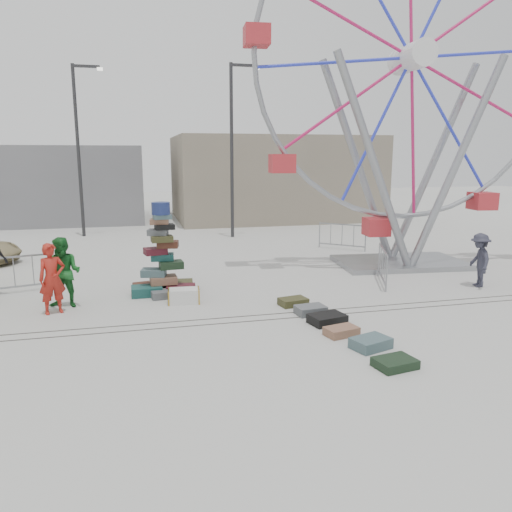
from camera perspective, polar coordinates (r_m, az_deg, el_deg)
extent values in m
plane|color=#9E9E99|center=(11.22, -4.75, -8.80)|extent=(90.00, 90.00, 0.00)
cube|color=#47443F|center=(11.77, -5.23, -7.79)|extent=(40.00, 0.04, 0.01)
cube|color=#47443F|center=(12.15, -5.52, -7.19)|extent=(40.00, 0.04, 0.01)
cube|color=gray|center=(31.63, 1.94, 8.93)|extent=(12.00, 8.00, 5.00)
cube|color=gray|center=(32.74, -21.79, 7.69)|extent=(10.00, 8.00, 4.40)
cylinder|color=#2D2D30|center=(23.85, -2.79, 11.72)|extent=(0.16, 0.16, 8.00)
cube|color=#2D2D30|center=(24.31, -1.40, 20.96)|extent=(1.20, 0.15, 0.12)
cube|color=silver|center=(24.43, 0.07, 20.68)|extent=(0.25, 0.25, 0.12)
cylinder|color=#2D2D30|center=(25.51, -19.64, 11.07)|extent=(0.16, 0.16, 8.00)
cube|color=#2D2D30|center=(25.78, -18.84, 19.84)|extent=(1.20, 0.15, 0.12)
cube|color=silver|center=(25.73, -17.41, 19.72)|extent=(0.25, 0.25, 0.12)
cube|color=#1A504C|center=(14.36, -12.37, -3.91)|extent=(0.86, 0.60, 0.27)
cube|color=#50151F|center=(14.39, -8.57, -3.79)|extent=(0.87, 0.68, 0.25)
cube|color=#4B2418|center=(14.88, -12.37, -3.46)|extent=(0.82, 0.63, 0.23)
cube|color=#404020|center=(14.90, -8.71, -3.26)|extent=(0.81, 0.60, 0.25)
cube|color=slate|center=(14.07, -10.42, -4.29)|extent=(0.77, 0.57, 0.21)
cube|color=black|center=(15.09, -10.56, -3.18)|extent=(0.76, 0.57, 0.23)
cube|color=#93634B|center=(14.45, -10.53, -2.70)|extent=(0.77, 0.55, 0.23)
cube|color=#4B666B|center=(14.43, -11.61, -1.86)|extent=(0.76, 0.60, 0.21)
cube|color=#1A301C|center=(14.34, -9.66, -1.00)|extent=(0.69, 0.50, 0.21)
cube|color=#1A504C|center=(14.47, -10.64, -0.11)|extent=(0.67, 0.47, 0.19)
cube|color=#50151F|center=(14.38, -11.42, 0.56)|extent=(0.69, 0.54, 0.19)
cube|color=#4B2418|center=(14.30, -10.05, 1.33)|extent=(0.65, 0.50, 0.19)
cube|color=#404020|center=(14.16, -10.70, 1.94)|extent=(0.62, 0.44, 0.17)
cube|color=slate|center=(14.27, -11.16, 2.68)|extent=(0.62, 0.50, 0.17)
cube|color=black|center=(14.17, -10.41, 3.30)|extent=(0.56, 0.42, 0.15)
cube|color=#93634B|center=(14.20, -10.99, 3.90)|extent=(0.54, 0.40, 0.15)
cube|color=#4B666B|center=(14.10, -10.66, 4.42)|extent=(0.53, 0.38, 0.13)
cylinder|color=navy|center=(14.10, -10.83, 5.37)|extent=(0.51, 0.51, 0.34)
cube|color=gray|center=(18.66, 16.09, -0.72)|extent=(4.64, 3.05, 0.18)
cylinder|color=gray|center=(16.99, 13.46, 9.97)|extent=(3.08, 0.55, 7.16)
cylinder|color=gray|center=(18.23, 21.84, 9.55)|extent=(3.08, 0.55, 7.16)
cylinder|color=gray|center=(18.47, 11.61, 10.14)|extent=(3.08, 0.55, 7.16)
cylinder|color=gray|center=(19.62, 19.49, 9.79)|extent=(3.08, 0.55, 7.16)
cylinder|color=white|center=(18.55, 17.36, 20.83)|extent=(1.06, 2.02, 0.88)
torus|color=gray|center=(18.55, 17.36, 20.83)|extent=(10.73, 1.19, 10.77)
cube|color=red|center=(18.45, 16.30, 3.03)|extent=(0.87, 0.87, 0.62)
cube|color=silver|center=(13.47, -8.25, -4.54)|extent=(0.87, 0.55, 0.39)
cube|color=#404020|center=(13.19, 4.27, -5.23)|extent=(0.79, 0.61, 0.19)
cube|color=slate|center=(12.51, 6.26, -6.15)|extent=(0.78, 0.59, 0.21)
cube|color=black|center=(11.88, 8.14, -7.14)|extent=(0.93, 0.75, 0.22)
cube|color=#93634B|center=(11.19, 9.74, -8.47)|extent=(0.80, 0.59, 0.19)
cube|color=#4B666B|center=(10.59, 12.97, -9.67)|extent=(0.90, 0.75, 0.22)
cube|color=#1A301C|center=(9.81, 15.60, -11.70)|extent=(0.83, 0.67, 0.17)
imported|color=#A62117|center=(13.30, -22.27, -2.41)|extent=(0.76, 0.63, 1.77)
imported|color=#186324|center=(13.72, -21.09, -1.78)|extent=(1.06, 0.93, 1.83)
imported|color=#2A2B38|center=(16.29, 24.16, -0.42)|extent=(0.86, 1.17, 1.62)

